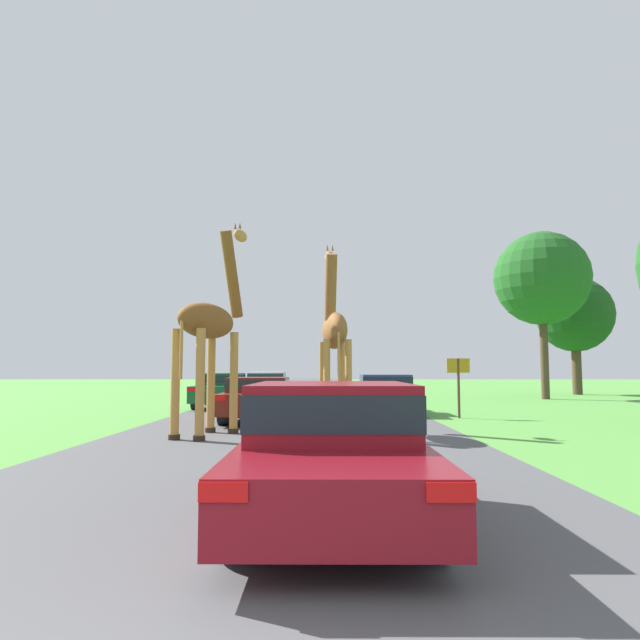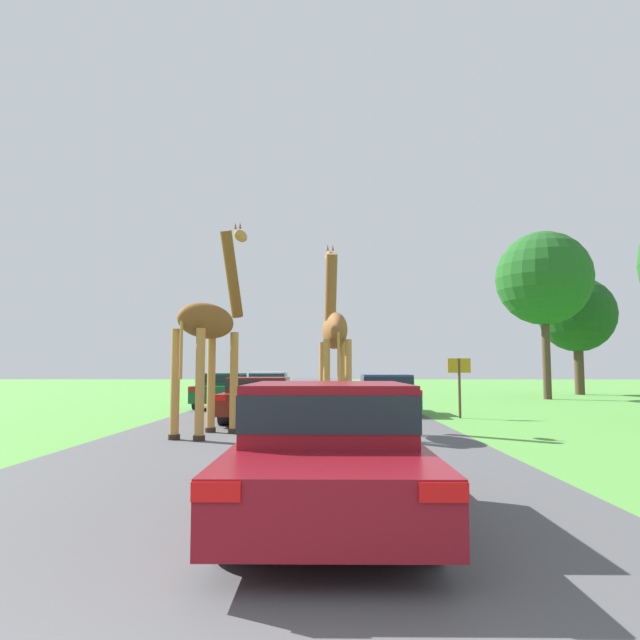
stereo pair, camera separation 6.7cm
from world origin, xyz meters
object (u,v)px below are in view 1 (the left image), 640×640
tree_right_cluster (575,315)px  sign_post (458,377)px  tree_left_edge (542,279)px  car_verge_right (259,397)px  car_queue_right (267,385)px  giraffe_near_road (334,333)px  car_far_ahead (385,393)px  car_lead_maroon (332,443)px  car_queue_left (222,389)px  giraffe_companion (210,328)px

tree_right_cluster → sign_post: (-10.70, -15.94, -3.39)m
tree_left_edge → sign_post: 13.74m
car_verge_right → car_queue_right: bearing=94.4°
car_verge_right → giraffe_near_road: bearing=-56.1°
car_far_ahead → car_queue_right: bearing=119.9°
car_verge_right → tree_left_edge: (12.91, 11.86, 5.33)m
car_lead_maroon → tree_left_edge: (10.95, 22.40, 5.30)m
car_queue_left → car_verge_right: car_queue_left is taller
car_verge_right → tree_right_cluster: bearing=45.3°
tree_left_edge → tree_right_cluster: bearing=52.8°
giraffe_near_road → car_queue_right: 14.87m
car_verge_right → tree_left_edge: bearing=42.6°
car_queue_left → tree_right_cluster: 22.24m
tree_right_cluster → tree_left_edge: bearing=-127.2°
tree_right_cluster → sign_post: 19.50m
giraffe_near_road → sign_post: 5.77m
car_queue_right → car_queue_left: (-1.22, -5.61, -0.01)m
giraffe_companion → tree_left_edge: (13.62, 15.54, 3.58)m
car_lead_maroon → tree_left_edge: size_ratio=0.56×
giraffe_near_road → tree_right_cluster: (14.60, 20.06, 2.30)m
giraffe_companion → giraffe_near_road: bearing=29.7°
car_verge_right → tree_right_cluster: size_ratio=0.62×
car_far_ahead → tree_right_cluster: 19.36m
car_queue_right → car_queue_left: size_ratio=1.03×
tree_right_cluster → sign_post: tree_right_cluster is taller
car_lead_maroon → car_queue_right: (-2.82, 21.85, 0.00)m
car_lead_maroon → car_queue_left: 16.73m
sign_post → car_far_ahead: bearing=136.8°
car_queue_right → tree_right_cluster: bearing=17.6°
car_verge_right → tree_right_cluster: (16.73, 16.89, 3.97)m
giraffe_near_road → car_verge_right: giraffe_near_road is taller
tree_left_edge → car_lead_maroon: bearing=-116.0°
car_queue_right → tree_right_cluster: 18.87m
sign_post → giraffe_near_road: bearing=-133.4°
sign_post → tree_left_edge: bearing=57.7°
car_queue_right → car_verge_right: bearing=-85.6°
giraffe_near_road → car_queue_right: giraffe_near_road is taller
car_queue_right → sign_post: 12.45m
car_queue_right → giraffe_near_road: bearing=-78.3°
car_queue_right → tree_left_edge: tree_left_edge is taller
car_lead_maroon → sign_post: sign_post is taller
car_lead_maroon → car_far_ahead: (2.02, 13.42, -0.03)m
car_verge_right → car_far_ahead: bearing=35.8°
giraffe_near_road → car_lead_maroon: size_ratio=1.01×
car_verge_right → car_queue_left: bearing=110.1°
giraffe_companion → car_far_ahead: 8.25m
car_queue_left → car_verge_right: 6.06m
giraffe_near_road → sign_post: giraffe_near_road is taller
tree_left_edge → tree_right_cluster: (3.82, 5.04, -1.36)m
car_lead_maroon → sign_post: bearing=70.5°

